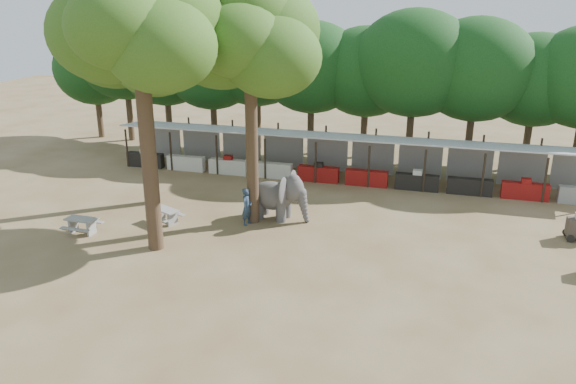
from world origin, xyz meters
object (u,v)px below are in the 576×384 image
(picnic_table_near, at_px, (82,224))
(picnic_table_far, at_px, (166,214))
(yard_tree_back, at_px, (248,36))
(handler, at_px, (247,207))
(yard_tree_left, at_px, (137,40))
(yard_tree_center, at_px, (137,23))
(elephant, at_px, (279,196))

(picnic_table_near, distance_m, picnic_table_far, 3.76)
(yard_tree_back, distance_m, handler, 7.68)
(handler, bearing_deg, yard_tree_back, 9.46)
(yard_tree_left, distance_m, yard_tree_center, 5.92)
(elephant, bearing_deg, picnic_table_far, -152.13)
(yard_tree_center, bearing_deg, elephant, 47.06)
(elephant, relative_size, picnic_table_near, 2.07)
(yard_tree_back, xyz_separation_m, picnic_table_far, (-3.77, -1.50, -8.09))
(yard_tree_left, relative_size, yard_tree_back, 0.97)
(yard_tree_back, bearing_deg, picnic_table_near, -151.74)
(yard_tree_back, relative_size, elephant, 3.72)
(yard_tree_left, bearing_deg, yard_tree_center, -59.04)
(yard_tree_left, relative_size, handler, 6.19)
(elephant, distance_m, picnic_table_far, 5.41)
(elephant, bearing_deg, yard_tree_left, -178.04)
(yard_tree_left, relative_size, yard_tree_center, 0.92)
(yard_tree_back, bearing_deg, elephant, 23.22)
(yard_tree_center, relative_size, handler, 6.76)
(yard_tree_center, distance_m, handler, 9.46)
(yard_tree_back, height_order, picnic_table_far, yard_tree_back)
(elephant, distance_m, handler, 1.70)
(yard_tree_center, xyz_separation_m, picnic_table_far, (-0.77, 2.50, -8.76))
(yard_tree_back, relative_size, picnic_table_near, 7.71)
(yard_tree_left, distance_m, picnic_table_near, 9.07)
(elephant, bearing_deg, yard_tree_back, -150.98)
(yard_tree_back, distance_m, elephant, 7.50)
(handler, xyz_separation_m, picnic_table_near, (-6.81, -3.05, -0.42))
(handler, height_order, picnic_table_near, handler)
(yard_tree_center, xyz_separation_m, handler, (2.98, 3.37, -8.32))
(handler, bearing_deg, picnic_table_near, 125.12)
(elephant, height_order, picnic_table_near, elephant)
(yard_tree_left, height_order, elephant, yard_tree_left)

